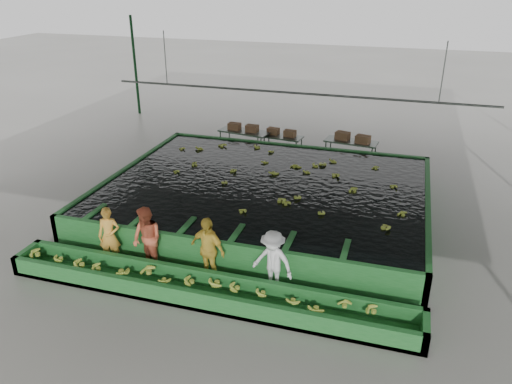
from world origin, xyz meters
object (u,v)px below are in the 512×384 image
(flotation_tank, at_px, (265,195))
(worker_a, at_px, (109,236))
(packing_table_mid, at_px, (280,146))
(box_stack_left, at_px, (243,131))
(worker_b, at_px, (147,239))
(sorting_trough, at_px, (204,290))
(box_stack_right, at_px, (352,141))
(worker_c, at_px, (208,249))
(packing_table_left, at_px, (245,142))
(packing_table_right, at_px, (350,152))
(worker_d, at_px, (273,262))
(box_stack_mid, at_px, (281,135))

(flotation_tank, height_order, worker_a, worker_a)
(packing_table_mid, distance_m, box_stack_left, 1.63)
(worker_a, height_order, worker_b, worker_b)
(sorting_trough, bearing_deg, box_stack_right, 78.11)
(worker_c, xyz_separation_m, box_stack_left, (-2.16, 9.19, 0.10))
(packing_table_left, bearing_deg, box_stack_right, 0.89)
(sorting_trough, xyz_separation_m, worker_b, (-1.86, 0.80, 0.61))
(packing_table_right, relative_size, box_stack_left, 1.57)
(worker_b, bearing_deg, flotation_tank, 91.15)
(flotation_tank, xyz_separation_m, worker_d, (1.43, -4.30, 0.35))
(box_stack_mid, bearing_deg, worker_a, -103.01)
(sorting_trough, height_order, packing_table_left, packing_table_left)
(flotation_tank, bearing_deg, worker_a, -124.50)
(worker_a, bearing_deg, box_stack_mid, 60.01)
(worker_b, distance_m, worker_c, 1.64)
(flotation_tank, xyz_separation_m, packing_table_mid, (-0.84, 5.01, -0.03))
(worker_b, relative_size, box_stack_mid, 1.43)
(flotation_tank, relative_size, packing_table_mid, 5.38)
(worker_b, relative_size, packing_table_left, 0.82)
(worker_a, relative_size, box_stack_mid, 1.29)
(worker_a, height_order, box_stack_mid, worker_a)
(worker_a, relative_size, packing_table_mid, 0.84)
(worker_a, xyz_separation_m, worker_b, (1.10, 0.00, 0.08))
(worker_d, bearing_deg, packing_table_right, 99.06)
(worker_b, distance_m, packing_table_mid, 9.37)
(flotation_tank, xyz_separation_m, box_stack_right, (2.12, 4.95, 0.47))
(worker_b, bearing_deg, packing_table_right, 91.54)
(packing_table_right, bearing_deg, packing_table_left, -178.81)
(packing_table_mid, bearing_deg, packing_table_right, -0.77)
(flotation_tank, relative_size, worker_d, 6.24)
(worker_d, relative_size, box_stack_left, 1.25)
(flotation_tank, height_order, packing_table_mid, flotation_tank)
(packing_table_right, distance_m, box_stack_left, 4.47)
(worker_d, bearing_deg, worker_b, -166.99)
(sorting_trough, bearing_deg, packing_table_right, 78.38)
(packing_table_left, height_order, packing_table_right, packing_table_left)
(box_stack_mid, bearing_deg, box_stack_right, -2.72)
(worker_c, bearing_deg, box_stack_left, 120.67)
(flotation_tank, bearing_deg, box_stack_right, 66.85)
(box_stack_left, bearing_deg, worker_d, -67.50)
(packing_table_mid, distance_m, packing_table_right, 2.91)
(worker_a, height_order, worker_d, worker_d)
(packing_table_left, relative_size, box_stack_left, 1.64)
(worker_d, xyz_separation_m, box_stack_left, (-3.81, 9.19, 0.16))
(packing_table_left, bearing_deg, sorting_trough, -76.93)
(flotation_tank, xyz_separation_m, worker_c, (-0.22, -4.30, 0.41))
(worker_b, height_order, packing_table_mid, worker_b)
(worker_a, distance_m, packing_table_left, 9.20)
(sorting_trough, relative_size, box_stack_right, 7.24)
(box_stack_left, bearing_deg, sorting_trough, -76.62)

